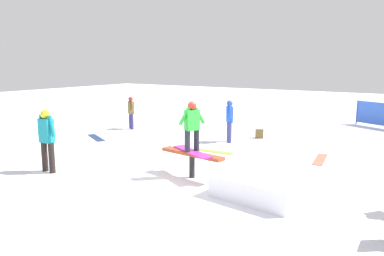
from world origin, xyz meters
name	(u,v)px	position (x,y,z in m)	size (l,w,h in m)	color
ground_plane	(192,177)	(0.00, 0.00, 0.00)	(60.00, 60.00, 0.00)	white
rail_feature	(192,156)	(0.00, 0.00, 0.54)	(1.83, 0.52, 0.65)	black
snow_kicker_ramp	(263,186)	(-1.98, 0.27, 0.24)	(1.80, 1.50, 0.47)	white
main_rider_on_rail	(192,128)	(0.00, 0.00, 1.25)	(1.43, 0.93, 1.25)	#C82BA2
bystander_blue	(229,119)	(1.17, -4.22, 0.84)	(0.42, 0.57, 1.50)	#3D3D7C
bystander_teal	(47,137)	(3.38, 1.63, 0.92)	(0.67, 0.24, 1.64)	black
bystander_brown	(131,111)	(5.91, -4.33, 0.77)	(0.54, 0.39, 1.38)	navy
loose_snowboard_lime	(213,151)	(0.92, -2.63, 0.01)	(1.39, 0.28, 0.02)	#95D43D
loose_snowboard_coral	(320,159)	(-2.22, -3.48, 0.01)	(1.41, 0.28, 0.02)	#E06B52
loose_snowboard_navy	(96,138)	(5.71, -2.14, 0.01)	(1.46, 0.28, 0.02)	navy
backpack_on_snow	(259,134)	(0.54, -5.48, 0.17)	(0.30, 0.22, 0.34)	brown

